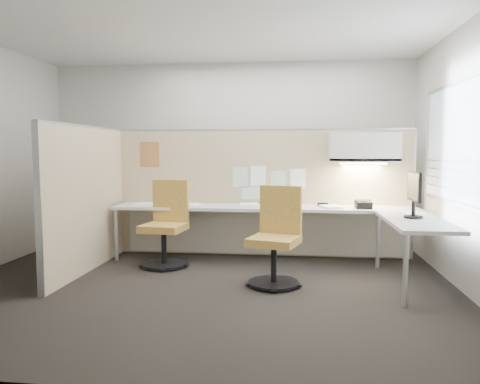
# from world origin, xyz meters

# --- Properties ---
(floor) EXTENTS (5.50, 4.50, 0.01)m
(floor) POSITION_xyz_m (0.00, 0.00, -0.01)
(floor) COLOR black
(floor) RESTS_ON ground
(ceiling) EXTENTS (5.50, 4.50, 0.01)m
(ceiling) POSITION_xyz_m (0.00, 0.00, 2.80)
(ceiling) COLOR white
(ceiling) RESTS_ON wall_back
(wall_back) EXTENTS (5.50, 0.02, 2.80)m
(wall_back) POSITION_xyz_m (0.00, 2.25, 1.40)
(wall_back) COLOR beige
(wall_back) RESTS_ON ground
(wall_front) EXTENTS (5.50, 0.02, 2.80)m
(wall_front) POSITION_xyz_m (0.00, -2.25, 1.40)
(wall_front) COLOR beige
(wall_front) RESTS_ON ground
(wall_right) EXTENTS (0.02, 4.50, 2.80)m
(wall_right) POSITION_xyz_m (2.75, 0.00, 1.40)
(wall_right) COLOR beige
(wall_right) RESTS_ON ground
(window_pane) EXTENTS (0.01, 2.80, 1.30)m
(window_pane) POSITION_xyz_m (2.73, 0.00, 1.55)
(window_pane) COLOR #97A2B0
(window_pane) RESTS_ON wall_right
(partition_back) EXTENTS (4.10, 0.06, 1.75)m
(partition_back) POSITION_xyz_m (0.55, 1.60, 0.88)
(partition_back) COLOR tan
(partition_back) RESTS_ON floor
(partition_left) EXTENTS (0.06, 2.20, 1.75)m
(partition_left) POSITION_xyz_m (-1.50, 0.50, 0.88)
(partition_left) COLOR tan
(partition_left) RESTS_ON floor
(desk) EXTENTS (4.00, 2.07, 0.73)m
(desk) POSITION_xyz_m (0.93, 1.13, 0.60)
(desk) COLOR beige
(desk) RESTS_ON floor
(overhead_bin) EXTENTS (0.90, 0.36, 0.38)m
(overhead_bin) POSITION_xyz_m (1.90, 1.39, 1.51)
(overhead_bin) COLOR beige
(overhead_bin) RESTS_ON partition_back
(task_light_strip) EXTENTS (0.60, 0.06, 0.02)m
(task_light_strip) POSITION_xyz_m (1.90, 1.39, 1.30)
(task_light_strip) COLOR #FFEABF
(task_light_strip) RESTS_ON overhead_bin
(pinned_papers) EXTENTS (1.01, 0.00, 0.47)m
(pinned_papers) POSITION_xyz_m (0.63, 1.57, 1.03)
(pinned_papers) COLOR #8CBF8C
(pinned_papers) RESTS_ON partition_back
(poster) EXTENTS (0.28, 0.00, 0.35)m
(poster) POSITION_xyz_m (-1.05, 1.57, 1.42)
(poster) COLOR orange
(poster) RESTS_ON partition_back
(chair_left) EXTENTS (0.57, 0.59, 1.08)m
(chair_left) POSITION_xyz_m (-0.62, 0.84, 0.50)
(chair_left) COLOR black
(chair_left) RESTS_ON floor
(chair_right) EXTENTS (0.61, 0.63, 1.06)m
(chair_right) POSITION_xyz_m (0.81, 0.16, 0.50)
(chair_right) COLOR black
(chair_right) RESTS_ON floor
(monitor) EXTENTS (0.20, 0.48, 0.51)m
(monitor) POSITION_xyz_m (2.30, 0.35, 1.02)
(monitor) COLOR black
(monitor) RESTS_ON desk
(phone) EXTENTS (0.21, 0.20, 0.12)m
(phone) POSITION_xyz_m (1.88, 1.18, 0.78)
(phone) COLOR black
(phone) RESTS_ON desk
(stapler) EXTENTS (0.14, 0.05, 0.05)m
(stapler) POSITION_xyz_m (1.38, 1.35, 0.76)
(stapler) COLOR black
(stapler) RESTS_ON desk
(tape_dispenser) EXTENTS (0.11, 0.07, 0.06)m
(tape_dispenser) POSITION_xyz_m (1.84, 1.34, 0.76)
(tape_dispenser) COLOR black
(tape_dispenser) RESTS_ON desk
(coat_hook) EXTENTS (0.18, 0.43, 1.30)m
(coat_hook) POSITION_xyz_m (-1.58, -0.22, 1.42)
(coat_hook) COLOR silver
(coat_hook) RESTS_ON partition_left
(paper_stack_0) EXTENTS (0.24, 0.31, 0.03)m
(paper_stack_0) POSITION_xyz_m (-1.01, 1.22, 0.74)
(paper_stack_0) COLOR white
(paper_stack_0) RESTS_ON desk
(paper_stack_1) EXTENTS (0.28, 0.34, 0.02)m
(paper_stack_1) POSITION_xyz_m (-0.39, 1.29, 0.74)
(paper_stack_1) COLOR white
(paper_stack_1) RESTS_ON desk
(paper_stack_2) EXTENTS (0.27, 0.33, 0.04)m
(paper_stack_2) POSITION_xyz_m (0.41, 1.19, 0.75)
(paper_stack_2) COLOR white
(paper_stack_2) RESTS_ON desk
(paper_stack_3) EXTENTS (0.24, 0.31, 0.01)m
(paper_stack_3) POSITION_xyz_m (0.76, 1.28, 0.74)
(paper_stack_3) COLOR white
(paper_stack_3) RESTS_ON desk
(paper_stack_4) EXTENTS (0.30, 0.35, 0.03)m
(paper_stack_4) POSITION_xyz_m (1.48, 1.21, 0.74)
(paper_stack_4) COLOR white
(paper_stack_4) RESTS_ON desk
(paper_stack_5) EXTENTS (0.28, 0.34, 0.02)m
(paper_stack_5) POSITION_xyz_m (2.36, 0.64, 0.74)
(paper_stack_5) COLOR white
(paper_stack_5) RESTS_ON desk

